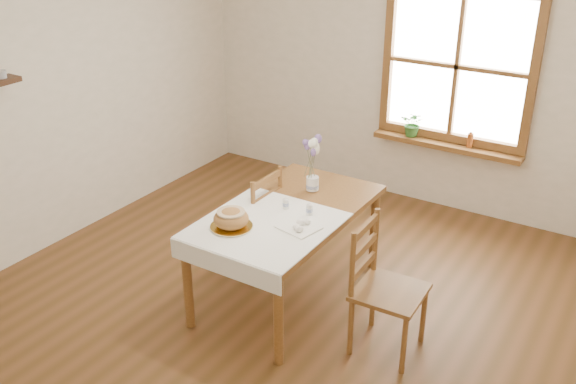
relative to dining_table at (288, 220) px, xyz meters
name	(u,v)px	position (x,y,z in m)	size (l,w,h in m)	color
ground	(267,312)	(0.00, -0.30, -0.66)	(5.00, 5.00, 0.00)	brown
room_walls	(264,97)	(0.00, -0.30, 1.04)	(4.60, 5.10, 2.65)	white
window	(457,67)	(0.50, 2.17, 0.79)	(1.46, 0.08, 1.46)	brown
window_sill	(446,145)	(0.50, 2.10, 0.03)	(1.46, 0.20, 0.05)	brown
dining_table	(288,220)	(0.00, 0.00, 0.00)	(0.90, 1.60, 0.75)	brown
table_linen	(266,226)	(0.00, -0.30, 0.09)	(0.91, 0.99, 0.01)	white
chair_left	(248,221)	(-0.47, 0.13, -0.20)	(0.44, 0.46, 0.94)	brown
chair_right	(390,290)	(0.94, -0.20, -0.18)	(0.45, 0.47, 0.96)	brown
bread_plate	(231,227)	(-0.18, -0.47, 0.10)	(0.29, 0.29, 0.02)	white
bread_loaf	(231,217)	(-0.18, -0.47, 0.18)	(0.25, 0.25, 0.14)	#AE803E
egg_napkin	(298,227)	(0.22, -0.22, 0.10)	(0.27, 0.23, 0.01)	white
eggs	(298,224)	(0.22, -0.22, 0.13)	(0.21, 0.19, 0.05)	white
salt_shaker	(286,203)	(-0.02, -0.01, 0.14)	(0.05, 0.05, 0.09)	white
pepper_shaker	(309,209)	(0.18, 0.00, 0.14)	(0.05, 0.05, 0.09)	white
flower_vase	(312,184)	(-0.02, 0.39, 0.14)	(0.10, 0.10, 0.11)	white
lavender_bouquet	(313,158)	(-0.02, 0.39, 0.36)	(0.18, 0.18, 0.34)	#6B5191
potted_plant	(413,127)	(0.15, 2.10, 0.15)	(0.23, 0.26, 0.20)	#316B2B
amber_bottle	(470,140)	(0.72, 2.10, 0.13)	(0.05, 0.05, 0.15)	#9E4D1D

